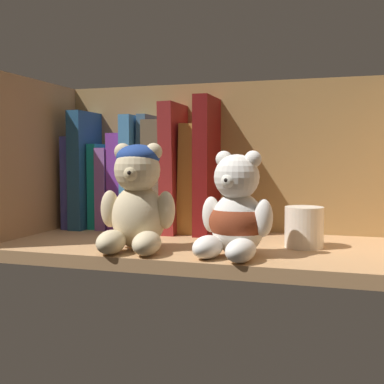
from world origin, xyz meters
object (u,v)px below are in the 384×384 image
(book_0, at_px, (80,182))
(teddy_bear_smaller, at_px, (236,215))
(book_9, at_px, (194,178))
(teddy_bear_larger, at_px, (137,199))
(book_5, at_px, (138,173))
(book_10, at_px, (211,166))
(book_6, at_px, (149,173))
(book_8, at_px, (178,168))
(book_1, at_px, (91,170))
(book_3, at_px, (112,188))
(pillar_candle, at_px, (304,227))
(book_4, at_px, (125,181))
(book_7, at_px, (162,176))
(book_2, at_px, (102,186))

(book_0, distance_m, teddy_bear_smaller, 0.43)
(book_9, distance_m, teddy_bear_larger, 0.21)
(book_5, xyz_separation_m, book_10, (0.15, -0.00, 0.02))
(book_0, relative_size, book_6, 0.82)
(book_6, xyz_separation_m, book_8, (0.06, 0.00, 0.01))
(book_5, distance_m, book_10, 0.15)
(book_10, bearing_deg, book_1, 180.00)
(book_9, height_order, teddy_bear_smaller, book_9)
(teddy_bear_smaller, bearing_deg, book_6, 136.19)
(book_0, height_order, book_9, book_9)
(book_3, height_order, book_10, book_10)
(book_1, relative_size, pillar_candle, 3.60)
(book_4, xyz_separation_m, book_6, (0.05, -0.00, 0.02))
(book_7, distance_m, book_8, 0.04)
(book_2, relative_size, book_7, 0.80)
(teddy_bear_smaller, bearing_deg, book_5, 138.96)
(book_3, distance_m, book_4, 0.03)
(book_6, height_order, teddy_bear_smaller, book_6)
(book_1, relative_size, teddy_bear_larger, 1.42)
(book_7, bearing_deg, book_9, 0.00)
(book_10, height_order, pillar_candle, book_10)
(book_2, height_order, teddy_bear_smaller, book_2)
(book_9, xyz_separation_m, book_10, (0.03, 0.00, 0.02))
(book_6, relative_size, book_9, 1.10)
(book_8, height_order, pillar_candle, book_8)
(book_4, distance_m, book_6, 0.05)
(book_9, bearing_deg, book_4, 180.00)
(book_1, distance_m, book_4, 0.08)
(book_6, xyz_separation_m, teddy_bear_larger, (0.07, -0.21, -0.03))
(book_8, bearing_deg, pillar_candle, -24.89)
(teddy_bear_smaller, bearing_deg, book_8, 126.90)
(book_1, xyz_separation_m, book_10, (0.25, -0.00, 0.01))
(book_0, bearing_deg, book_7, 0.00)
(book_5, xyz_separation_m, book_6, (0.02, -0.00, 0.00))
(book_2, height_order, book_6, book_6)
(book_7, bearing_deg, book_1, 180.00)
(book_7, bearing_deg, book_8, 0.00)
(book_3, height_order, teddy_bear_smaller, book_3)
(book_2, bearing_deg, book_10, 0.00)
(book_5, xyz_separation_m, pillar_candle, (0.33, -0.11, -0.08))
(book_8, bearing_deg, teddy_bear_larger, -88.79)
(book_6, height_order, book_8, book_8)
(book_2, height_order, book_8, book_8)
(book_0, relative_size, book_10, 0.72)
(book_5, relative_size, book_7, 1.05)
(book_2, xyz_separation_m, book_10, (0.23, 0.00, 0.04))
(book_0, relative_size, book_1, 0.79)
(book_8, bearing_deg, book_3, 180.00)
(book_2, bearing_deg, book_3, 0.00)
(book_1, xyz_separation_m, book_2, (0.02, -0.00, -0.03))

